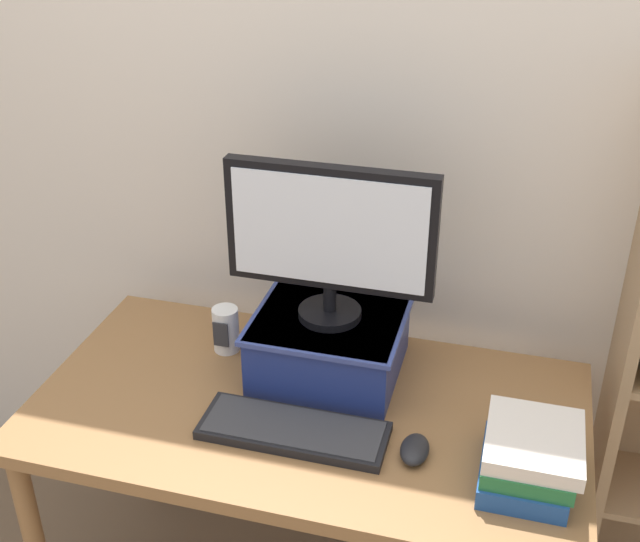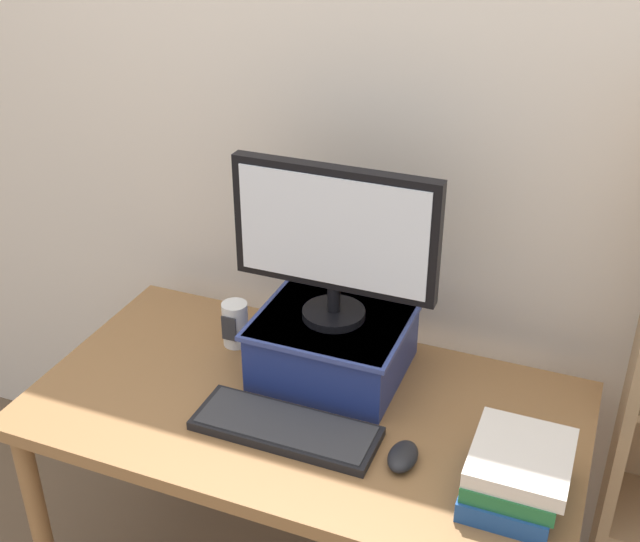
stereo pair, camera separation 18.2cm
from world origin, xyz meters
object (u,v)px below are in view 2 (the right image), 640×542
at_px(desk, 305,430).
at_px(riser_box, 333,342).
at_px(computer_mouse, 403,456).
at_px(desk_speaker, 235,324).
at_px(keyboard, 284,428).
at_px(book_stack, 516,473).
at_px(computer_monitor, 334,236).

xyz_separation_m(desk, riser_box, (0.01, 0.15, 0.17)).
bearing_deg(desk, computer_mouse, -21.87).
bearing_deg(desk_speaker, keyboard, -46.52).
height_order(keyboard, desk_speaker, desk_speaker).
bearing_deg(computer_mouse, riser_box, 135.15).
bearing_deg(computer_mouse, desk, 158.13).
distance_m(riser_box, keyboard, 0.28).
relative_size(keyboard, computer_mouse, 4.15).
distance_m(keyboard, book_stack, 0.53).
bearing_deg(riser_box, desk_speaker, 176.25).
bearing_deg(riser_box, computer_monitor, -90.00).
bearing_deg(computer_mouse, keyboard, -179.53).
bearing_deg(keyboard, computer_monitor, 86.01).
height_order(desk, book_stack, book_stack).
height_order(riser_box, computer_mouse, riser_box).
bearing_deg(keyboard, computer_mouse, 0.47).
distance_m(computer_monitor, desk_speaker, 0.43).
xyz_separation_m(desk, computer_mouse, (0.28, -0.11, 0.10)).
height_order(book_stack, desk_speaker, desk_speaker).
xyz_separation_m(keyboard, desk_speaker, (-0.27, 0.28, 0.05)).
distance_m(book_stack, desk_speaker, 0.84).
bearing_deg(riser_box, book_stack, -28.10).
distance_m(computer_monitor, book_stack, 0.66).
height_order(computer_mouse, desk_speaker, desk_speaker).
relative_size(computer_monitor, book_stack, 2.12).
bearing_deg(desk_speaker, desk, -31.86).
height_order(desk, computer_monitor, computer_monitor).
relative_size(riser_box, book_stack, 1.57).
bearing_deg(keyboard, desk, 88.01).
height_order(riser_box, keyboard, riser_box).
relative_size(computer_mouse, book_stack, 0.44).
relative_size(desk, book_stack, 5.59).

